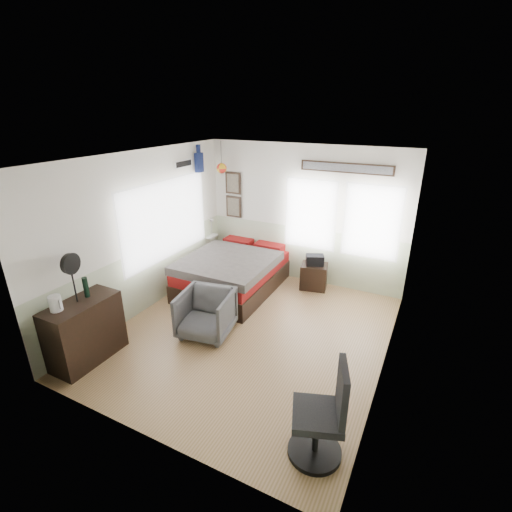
# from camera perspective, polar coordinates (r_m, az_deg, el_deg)

# --- Properties ---
(ground_plane) EXTENTS (4.00, 4.50, 0.01)m
(ground_plane) POSITION_cam_1_polar(r_m,az_deg,el_deg) (5.98, -0.90, -11.79)
(ground_plane) COLOR olive
(room_shell) EXTENTS (4.02, 4.52, 2.71)m
(room_shell) POSITION_cam_1_polar(r_m,az_deg,el_deg) (5.44, -0.80, 3.71)
(room_shell) COLOR silver
(room_shell) RESTS_ON ground_plane
(wall_decor) EXTENTS (3.55, 1.32, 1.44)m
(wall_decor) POSITION_cam_1_polar(r_m,az_deg,el_deg) (7.31, -1.53, 12.43)
(wall_decor) COLOR #372419
(wall_decor) RESTS_ON room_shell
(bed) EXTENTS (1.61, 2.21, 0.70)m
(bed) POSITION_cam_1_polar(r_m,az_deg,el_deg) (7.18, -3.44, -2.49)
(bed) COLOR black
(bed) RESTS_ON ground_plane
(dresser) EXTENTS (0.48, 1.00, 0.90)m
(dresser) POSITION_cam_1_polar(r_m,az_deg,el_deg) (5.72, -24.80, -10.43)
(dresser) COLOR black
(dresser) RESTS_ON ground_plane
(armchair) EXTENTS (0.89, 0.91, 0.72)m
(armchair) POSITION_cam_1_polar(r_m,az_deg,el_deg) (5.82, -7.71, -8.78)
(armchair) COLOR #505050
(armchair) RESTS_ON ground_plane
(nightstand) EXTENTS (0.57, 0.49, 0.49)m
(nightstand) POSITION_cam_1_polar(r_m,az_deg,el_deg) (7.31, 8.88, -3.10)
(nightstand) COLOR black
(nightstand) RESTS_ON ground_plane
(task_chair) EXTENTS (0.63, 0.63, 1.11)m
(task_chair) POSITION_cam_1_polar(r_m,az_deg,el_deg) (4.05, 10.32, -23.63)
(task_chair) COLOR black
(task_chair) RESTS_ON ground_plane
(kettle) EXTENTS (0.18, 0.16, 0.21)m
(kettle) POSITION_cam_1_polar(r_m,az_deg,el_deg) (5.38, -28.48, -6.42)
(kettle) COLOR silver
(kettle) RESTS_ON dresser
(bottle) EXTENTS (0.07, 0.07, 0.29)m
(bottle) POSITION_cam_1_polar(r_m,az_deg,el_deg) (5.56, -24.71, -4.37)
(bottle) COLOR black
(bottle) RESTS_ON dresser
(stand_fan) EXTENTS (0.11, 0.29, 0.70)m
(stand_fan) POSITION_cam_1_polar(r_m,az_deg,el_deg) (5.31, -26.66, -1.19)
(stand_fan) COLOR black
(stand_fan) RESTS_ON dresser
(black_bag) EXTENTS (0.39, 0.33, 0.20)m
(black_bag) POSITION_cam_1_polar(r_m,az_deg,el_deg) (7.17, 9.04, -0.61)
(black_bag) COLOR black
(black_bag) RESTS_ON nightstand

